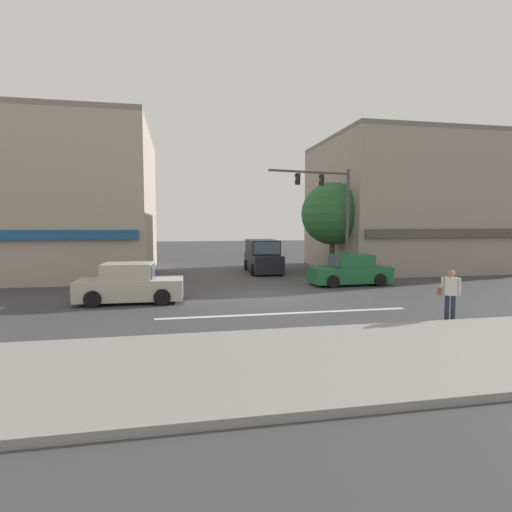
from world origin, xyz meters
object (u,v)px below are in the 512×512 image
at_px(utility_pole_near_left, 111,210).
at_px(sedan_approaching_near, 130,285).
at_px(traffic_light_mast, 333,205).
at_px(van_parked_curbside, 263,257).
at_px(street_tree, 332,214).
at_px(sedan_crossing_leftbound, 350,271).
at_px(pedestrian_foreground_with_bag, 450,292).

distance_m(utility_pole_near_left, sedan_approaching_near, 6.15).
distance_m(traffic_light_mast, van_parked_curbside, 6.20).
bearing_deg(utility_pole_near_left, street_tree, 9.09).
xyz_separation_m(utility_pole_near_left, van_parked_curbside, (8.80, 3.90, -2.86)).
height_order(street_tree, van_parked_curbside, street_tree).
height_order(van_parked_curbside, sedan_approaching_near, van_parked_curbside).
bearing_deg(utility_pole_near_left, sedan_approaching_near, -74.02).
height_order(utility_pole_near_left, van_parked_curbside, utility_pole_near_left).
height_order(traffic_light_mast, sedan_approaching_near, traffic_light_mast).
bearing_deg(sedan_crossing_leftbound, street_tree, 79.95).
distance_m(utility_pole_near_left, sedan_crossing_leftbound, 12.70).
relative_size(utility_pole_near_left, pedestrian_foreground_with_bag, 4.46).
bearing_deg(sedan_approaching_near, sedan_crossing_leftbound, 14.33).
bearing_deg(utility_pole_near_left, traffic_light_mast, -2.36).
bearing_deg(pedestrian_foreground_with_bag, van_parked_curbside, 101.99).
xyz_separation_m(utility_pole_near_left, pedestrian_foreground_with_bag, (11.83, -10.39, -2.92)).
distance_m(sedan_crossing_leftbound, pedestrian_foreground_with_bag, 8.04).
bearing_deg(pedestrian_foreground_with_bag, sedan_approaching_near, 152.88).
bearing_deg(pedestrian_foreground_with_bag, street_tree, 85.33).
relative_size(street_tree, pedestrian_foreground_with_bag, 3.44).
xyz_separation_m(van_parked_curbside, pedestrian_foreground_with_bag, (3.03, -14.29, -0.05)).
xyz_separation_m(sedan_approaching_near, pedestrian_foreground_with_bag, (10.38, -5.32, 0.24)).
height_order(sedan_approaching_near, pedestrian_foreground_with_bag, pedestrian_foreground_with_bag).
height_order(sedan_crossing_leftbound, pedestrian_foreground_with_bag, pedestrian_foreground_with_bag).
distance_m(van_parked_curbside, sedan_crossing_leftbound, 7.07).
bearing_deg(traffic_light_mast, street_tree, 67.89).
height_order(utility_pole_near_left, sedan_approaching_near, utility_pole_near_left).
relative_size(van_parked_curbside, sedan_crossing_leftbound, 1.13).
distance_m(van_parked_curbside, pedestrian_foreground_with_bag, 14.61).
relative_size(sedan_approaching_near, pedestrian_foreground_with_bag, 2.49).
relative_size(traffic_light_mast, pedestrian_foreground_with_bag, 3.71).
bearing_deg(utility_pole_near_left, sedan_crossing_leftbound, -11.05).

